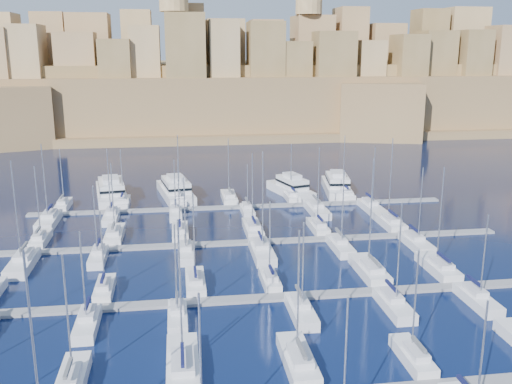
{
  "coord_description": "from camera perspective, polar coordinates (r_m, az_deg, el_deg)",
  "views": [
    {
      "loc": [
        -12.76,
        -79.22,
        31.48
      ],
      "look_at": [
        -0.72,
        6.0,
        9.83
      ],
      "focal_mm": 40.0,
      "sensor_mm": 36.0,
      "label": 1
    }
  ],
  "objects": [
    {
      "name": "motor_yacht_b",
      "position": [
        125.28,
        -8.03,
        0.24
      ],
      "size": [
        8.7,
        19.36,
        5.25
      ],
      "color": "silver",
      "rests_on": "ground"
    },
    {
      "name": "sailboat_26",
      "position": [
        99.51,
        -7.6,
        -4.0
      ],
      "size": [
        2.72,
        9.08,
        13.88
      ],
      "color": "silver",
      "rests_on": "ground"
    },
    {
      "name": "sailboat_27",
      "position": [
        100.52,
        -0.32,
        -3.68
      ],
      "size": [
        2.84,
        9.47,
        14.43
      ],
      "color": "silver",
      "rests_on": "ground"
    },
    {
      "name": "sailboat_20",
      "position": [
        69.69,
        -7.85,
        -12.21
      ],
      "size": [
        2.27,
        7.56,
        12.56
      ],
      "color": "silver",
      "rests_on": "ground"
    },
    {
      "name": "sailboat_13",
      "position": [
        78.93,
        -14.9,
        -9.32
      ],
      "size": [
        2.32,
        7.74,
        11.51
      ],
      "color": "silver",
      "rests_on": "ground"
    },
    {
      "name": "sailboat_33",
      "position": [
        89.56,
        0.59,
        -5.93
      ],
      "size": [
        3.1,
        10.33,
        16.99
      ],
      "color": "silver",
      "rests_on": "ground"
    },
    {
      "name": "sailboat_41",
      "position": [
        125.91,
        8.75,
        -0.18
      ],
      "size": [
        2.77,
        9.25,
        13.77
      ],
      "color": "silver",
      "rests_on": "ground"
    },
    {
      "name": "sailboat_30",
      "position": [
        91.62,
        -22.3,
        -6.56
      ],
      "size": [
        3.11,
        10.35,
        16.57
      ],
      "color": "silver",
      "rests_on": "ground"
    },
    {
      "name": "motor_yacht_c",
      "position": [
        126.15,
        3.52,
        0.45
      ],
      "size": [
        8.66,
        15.94,
        5.25
      ],
      "color": "silver",
      "rests_on": "ground"
    },
    {
      "name": "sailboat_31",
      "position": [
        90.66,
        -15.5,
        -6.25
      ],
      "size": [
        2.37,
        7.89,
        12.32
      ],
      "color": "silver",
      "rests_on": "ground"
    },
    {
      "name": "pontoon_far",
      "position": [
        116.24,
        -1.44,
        -1.49
      ],
      "size": [
        84.0,
        2.0,
        0.4
      ],
      "primitive_type": "cube",
      "color": "slate",
      "rests_on": "ground"
    },
    {
      "name": "sailboat_19",
      "position": [
        70.29,
        -16.51,
        -12.45
      ],
      "size": [
        2.44,
        8.13,
        12.3
      ],
      "color": "silver",
      "rests_on": "ground"
    },
    {
      "name": "sailboat_22",
      "position": [
        73.9,
        13.62,
        -10.88
      ],
      "size": [
        2.61,
        8.72,
        14.19
      ],
      "color": "silver",
      "rests_on": "ground"
    },
    {
      "name": "sailboat_15",
      "position": [
        79.02,
        1.42,
        -8.79
      ],
      "size": [
        2.19,
        7.31,
        12.06
      ],
      "color": "silver",
      "rests_on": "ground"
    },
    {
      "name": "sailboat_24",
      "position": [
        101.68,
        -20.76,
        -4.43
      ],
      "size": [
        2.42,
        8.07,
        13.35
      ],
      "color": "silver",
      "rests_on": "ground"
    },
    {
      "name": "sailboat_45",
      "position": [
        111.76,
        -0.88,
        -1.87
      ],
      "size": [
        2.23,
        7.43,
        10.31
      ],
      "color": "silver",
      "rests_on": "ground"
    },
    {
      "name": "sailboat_2",
      "position": [
        59.92,
        -7.33,
        -16.83
      ],
      "size": [
        3.22,
        10.73,
        16.12
      ],
      "color": "silver",
      "rests_on": "ground"
    },
    {
      "name": "sailboat_37",
      "position": [
        120.82,
        -13.15,
        -1.01
      ],
      "size": [
        2.51,
        8.36,
        11.97
      ],
      "color": "silver",
      "rests_on": "ground"
    },
    {
      "name": "sailboat_40",
      "position": [
        122.87,
        3.54,
        -0.4
      ],
      "size": [
        2.63,
        8.76,
        12.26
      ],
      "color": "silver",
      "rests_on": "ground"
    },
    {
      "name": "sailboat_39",
      "position": [
        121.42,
        -2.71,
        -0.56
      ],
      "size": [
        2.93,
        9.75,
        13.6
      ],
      "color": "silver",
      "rests_on": "ground"
    },
    {
      "name": "sailboat_16",
      "position": [
        83.88,
        11.29,
        -7.63
      ],
      "size": [
        3.13,
        10.44,
        17.16
      ],
      "color": "silver",
      "rests_on": "ground"
    },
    {
      "name": "pontoon_mid_far",
      "position": [
        95.4,
        0.1,
        -5.02
      ],
      "size": [
        84.0,
        2.0,
        0.4
      ],
      "primitive_type": "cube",
      "color": "slate",
      "rests_on": "ground"
    },
    {
      "name": "sailboat_3",
      "position": [
        60.55,
        4.24,
        -16.41
      ],
      "size": [
        2.87,
        9.57,
        14.73
      ],
      "color": "silver",
      "rests_on": "ground"
    },
    {
      "name": "sailboat_47",
      "position": [
        116.34,
        11.44,
        -1.48
      ],
      "size": [
        2.9,
        9.66,
        13.28
      ],
      "color": "silver",
      "rests_on": "ground"
    },
    {
      "name": "motor_yacht_d",
      "position": [
        129.55,
        8.09,
        0.7
      ],
      "size": [
        7.7,
        17.78,
        5.25
      ],
      "color": "silver",
      "rests_on": "ground"
    },
    {
      "name": "fortified_city",
      "position": [
        235.41,
        -5.03,
        9.99
      ],
      "size": [
        460.0,
        108.95,
        59.52
      ],
      "color": "brown",
      "rests_on": "ground"
    },
    {
      "name": "sailboat_17",
      "position": [
        87.46,
        17.76,
        -7.14
      ],
      "size": [
        2.96,
        9.87,
        15.73
      ],
      "color": "silver",
      "rests_on": "ground"
    },
    {
      "name": "sailboat_43",
      "position": [
        111.01,
        -14.26,
        -2.4
      ],
      "size": [
        2.64,
        8.81,
        14.06
      ],
      "color": "silver",
      "rests_on": "ground"
    },
    {
      "name": "sailboat_1",
      "position": [
        59.99,
        -17.94,
        -17.46
      ],
      "size": [
        2.57,
        8.56,
        13.57
      ],
      "color": "silver",
      "rests_on": "ground"
    },
    {
      "name": "sailboat_32",
      "position": [
        89.63,
        -7.02,
        -6.05
      ],
      "size": [
        2.48,
        8.27,
        13.16
      ],
      "color": "silver",
      "rests_on": "ground"
    },
    {
      "name": "sailboat_35",
      "position": [
        97.05,
        15.73,
        -4.89
      ],
      "size": [
        2.77,
        9.24,
        13.68
      ],
      "color": "silver",
      "rests_on": "ground"
    },
    {
      "name": "sailboat_34",
      "position": [
        92.98,
        8.43,
        -5.34
      ],
      "size": [
        2.63,
        8.76,
        13.62
      ],
      "color": "silver",
      "rests_on": "ground"
    },
    {
      "name": "ground",
      "position": [
        86.19,
        1.04,
        -7.3
      ],
      "size": [
        600.0,
        600.0,
        0.0
      ],
      "primitive_type": "plane",
      "color": "black",
      "rests_on": "ground"
    },
    {
      "name": "sailboat_25",
      "position": [
        100.28,
        -13.96,
        -4.16
      ],
      "size": [
        2.83,
        9.43,
        13.4
      ],
      "color": "silver",
      "rests_on": "ground"
    },
    {
      "name": "sailboat_14",
      "position": [
        78.69,
        -6.09,
        -8.96
      ],
      "size": [
        2.58,
        8.6,
        13.32
      ],
      "color": "silver",
      "rests_on": "ground"
    },
    {
      "name": "sailboat_38",
      "position": [
        120.87,
        -7.66,
        -0.73
      ],
      "size": [
        2.88,
        9.61,
        14.61
      ],
      "color": "silver",
      "rests_on": "ground"
    },
    {
      "name": "sailboat_23",
      "position": [
        78.56,
        21.25,
        -9.95
      ],
      "size": [
        2.57,
        8.56,
        12.32
      ],
      "color": "silver",
      "rests_on": "ground"
    },
    {
      "name": "sailboat_44",
      "position": [
        110.8,
        -8.03,
        -2.14
      ],
      "size": [
        2.33,
        7.75,
        11.67
      ],
      "color": "silver",
      "rests_on": "ground"
    },
    {
      "name": "sailboat_29",
      "position": [
        107.12,
        13.19,
        -2.92
      ],
      "size": [
        3.11,
        10.37,
        16.39
      ],
      "color": "silver",
      "rests_on": "ground"
    },
    {
      "name": "sailboat_46",
      "position": [
        112.78,
        6.11,
        -1.77
      ],
      "size": [
        3.14,
        10.48,
        13.65
      ],
      "color": "silver",
      "rests_on": "ground"
    },
    {
      "name": "motor_yacht_a",
      "position": [
        126.57,
        -14.28,
        0.08
      ],
      "size": [
        8.84,
        20.39,
        5.25
      ],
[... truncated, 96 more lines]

